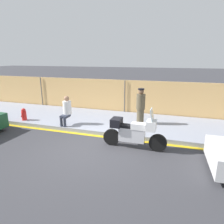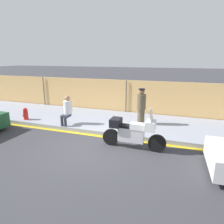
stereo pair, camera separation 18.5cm
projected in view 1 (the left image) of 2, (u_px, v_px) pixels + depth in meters
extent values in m
plane|color=#38383D|center=(92.00, 150.00, 7.13)|extent=(120.00, 120.00, 0.00)
cube|color=#8E93A3|center=(116.00, 122.00, 9.91)|extent=(40.97, 3.43, 0.17)
cube|color=gold|center=(103.00, 137.00, 8.27)|extent=(40.97, 0.18, 0.01)
cube|color=#E5B26B|center=(125.00, 97.00, 11.33)|extent=(38.92, 0.08, 1.97)
cylinder|color=#4C4C51|center=(42.00, 93.00, 12.85)|extent=(0.05, 0.05, 1.97)
cylinder|color=#4C4C51|center=(125.00, 98.00, 11.24)|extent=(0.05, 0.05, 1.97)
cylinder|color=black|center=(158.00, 143.00, 6.94)|extent=(0.62, 0.15, 0.62)
cylinder|color=black|center=(112.00, 137.00, 7.45)|extent=(0.62, 0.15, 0.62)
cube|color=silver|center=(132.00, 135.00, 7.17)|extent=(0.94, 0.29, 0.51)
cube|color=white|center=(139.00, 126.00, 7.01)|extent=(0.52, 0.31, 0.22)
cube|color=black|center=(129.00, 126.00, 7.12)|extent=(0.60, 0.29, 0.10)
cube|color=white|center=(151.00, 125.00, 6.85)|extent=(0.32, 0.48, 0.34)
cube|color=silver|center=(152.00, 115.00, 6.75)|extent=(0.11, 0.42, 0.42)
cube|color=black|center=(117.00, 122.00, 7.24)|extent=(0.37, 0.51, 0.30)
cylinder|color=brown|center=(140.00, 116.00, 9.33)|extent=(0.33, 0.33, 0.70)
cylinder|color=brown|center=(141.00, 102.00, 9.14)|extent=(0.40, 0.40, 0.70)
sphere|color=brown|center=(141.00, 91.00, 9.02)|extent=(0.25, 0.25, 0.25)
cylinder|color=black|center=(141.00, 89.00, 8.99)|extent=(0.29, 0.29, 0.06)
cylinder|color=#2D3342|center=(61.00, 122.00, 8.96)|extent=(0.12, 0.12, 0.43)
cylinder|color=#2D3342|center=(65.00, 122.00, 8.91)|extent=(0.12, 0.12, 0.43)
cube|color=#2D3342|center=(65.00, 116.00, 9.08)|extent=(0.33, 0.43, 0.10)
cylinder|color=white|center=(67.00, 108.00, 9.18)|extent=(0.39, 0.39, 0.61)
sphere|color=#A37556|center=(67.00, 99.00, 9.07)|extent=(0.24, 0.24, 0.24)
cylinder|color=red|center=(24.00, 116.00, 9.88)|extent=(0.23, 0.23, 0.43)
sphere|color=red|center=(23.00, 110.00, 9.80)|extent=(0.21, 0.21, 0.21)
cylinder|color=red|center=(22.00, 116.00, 9.75)|extent=(0.08, 0.09, 0.08)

